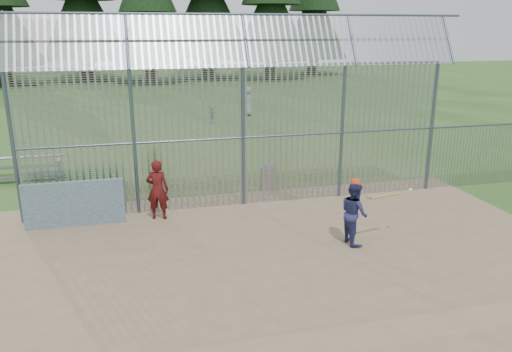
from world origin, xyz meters
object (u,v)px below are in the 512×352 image
object	(u,v)px
dugout_wall	(75,204)
batter	(354,213)
onlooker	(158,190)
trash_can	(268,178)
bleacher	(17,168)

from	to	relation	value
dugout_wall	batter	distance (m)	7.08
onlooker	trash_can	size ratio (longest dim) A/B	1.99
trash_can	bleacher	xyz separation A→B (m)	(-8.00, 3.04, 0.03)
batter	onlooker	size ratio (longest dim) A/B	0.93
trash_can	bleacher	distance (m)	8.56
trash_can	bleacher	world-z (taller)	trash_can
dugout_wall	bleacher	distance (m)	5.38
bleacher	onlooker	bearing A→B (deg)	-47.35
batter	trash_can	xyz separation A→B (m)	(-0.86, 4.53, -0.40)
batter	trash_can	bearing A→B (deg)	7.66
dugout_wall	trash_can	bearing A→B (deg)	17.61
batter	bleacher	distance (m)	11.66
batter	onlooker	distance (m)	5.20
batter	bleacher	size ratio (longest dim) A/B	0.50
bleacher	dugout_wall	bearing A→B (deg)	-64.34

